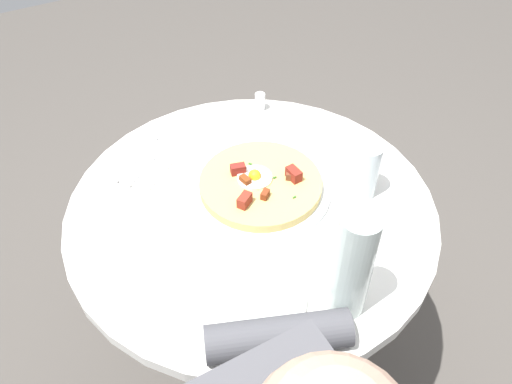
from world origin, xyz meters
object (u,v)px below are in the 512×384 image
at_px(knife, 149,162).
at_px(water_glass, 364,170).
at_px(bread_plate, 264,302).
at_px(salt_shaker, 260,102).
at_px(pizza_plate, 261,189).
at_px(dining_table, 252,255).
at_px(breakfast_pizza, 260,183).
at_px(fork, 136,158).
at_px(water_bottle, 353,265).

xyz_separation_m(knife, water_glass, (-0.33, -0.40, 0.06)).
distance_m(bread_plate, salt_shaker, 0.63).
bearing_deg(water_glass, pizza_plate, 59.86).
bearing_deg(knife, dining_table, 85.20).
height_order(dining_table, pizza_plate, pizza_plate).
distance_m(pizza_plate, breakfast_pizza, 0.02).
relative_size(dining_table, bread_plate, 5.11).
distance_m(fork, knife, 0.04).
distance_m(dining_table, fork, 0.38).
height_order(dining_table, breakfast_pizza, breakfast_pizza).
height_order(breakfast_pizza, knife, breakfast_pizza).
relative_size(bread_plate, fork, 0.91).
height_order(fork, water_glass, water_glass).
height_order(knife, water_glass, water_glass).
height_order(dining_table, water_glass, water_glass).
bearing_deg(water_glass, breakfast_pizza, 59.98).
xyz_separation_m(pizza_plate, salt_shaker, (0.28, -0.16, 0.02)).
bearing_deg(salt_shaker, water_bottle, 164.77).
bearing_deg(water_glass, salt_shaker, 5.96).
bearing_deg(salt_shaker, breakfast_pizza, 150.59).
bearing_deg(breakfast_pizza, dining_table, 127.01).
relative_size(breakfast_pizza, water_bottle, 1.16).
height_order(water_glass, water_bottle, water_bottle).
height_order(water_bottle, salt_shaker, water_bottle).
height_order(pizza_plate, salt_shaker, salt_shaker).
relative_size(dining_table, knife, 4.67).
xyz_separation_m(fork, water_glass, (-0.36, -0.42, 0.06)).
relative_size(knife, salt_shaker, 3.64).
bearing_deg(breakfast_pizza, bread_plate, 151.63).
height_order(dining_table, water_bottle, water_bottle).
xyz_separation_m(fork, salt_shaker, (0.04, -0.37, 0.02)).
height_order(breakfast_pizza, fork, breakfast_pizza).
relative_size(pizza_plate, water_bottle, 1.34).
xyz_separation_m(bread_plate, water_glass, (0.15, -0.35, 0.06)).
distance_m(water_bottle, salt_shaker, 0.66).
xyz_separation_m(dining_table, knife, (0.25, 0.15, 0.19)).
xyz_separation_m(dining_table, fork, (0.28, 0.17, 0.19)).
bearing_deg(water_bottle, breakfast_pizza, -2.07).
xyz_separation_m(knife, water_bottle, (-0.57, -0.18, 0.12)).
bearing_deg(knife, salt_shaker, 154.38).
distance_m(dining_table, bread_plate, 0.32).
relative_size(pizza_plate, bread_plate, 1.99).
relative_size(breakfast_pizza, bread_plate, 1.73).
xyz_separation_m(dining_table, bread_plate, (-0.24, 0.10, 0.18)).
bearing_deg(fork, knife, 90.00).
bearing_deg(breakfast_pizza, water_glass, -120.02).
distance_m(dining_table, pizza_plate, 0.19).
relative_size(knife, water_glass, 1.30).
bearing_deg(pizza_plate, water_glass, -120.14).
bearing_deg(pizza_plate, fork, 41.34).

